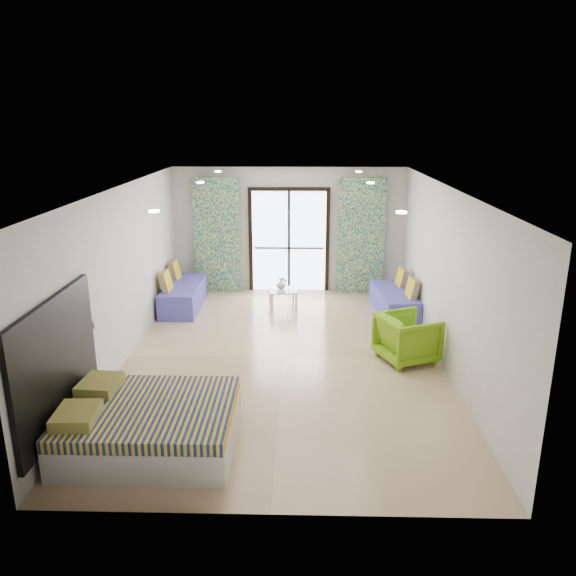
{
  "coord_description": "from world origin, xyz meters",
  "views": [
    {
      "loc": [
        0.28,
        -8.31,
        3.68
      ],
      "look_at": [
        0.07,
        0.04,
        1.15
      ],
      "focal_mm": 35.0,
      "sensor_mm": 36.0,
      "label": 1
    }
  ],
  "objects_px": {
    "daybed_left": "(183,295)",
    "coffee_table": "(283,292)",
    "armchair": "(407,336)",
    "daybed_right": "(395,301)",
    "bed": "(149,425)"
  },
  "relations": [
    {
      "from": "daybed_left",
      "to": "coffee_table",
      "type": "relative_size",
      "value": 2.78
    },
    {
      "from": "bed",
      "to": "coffee_table",
      "type": "height_order",
      "value": "bed"
    },
    {
      "from": "bed",
      "to": "armchair",
      "type": "relative_size",
      "value": 2.32
    },
    {
      "from": "bed",
      "to": "daybed_left",
      "type": "height_order",
      "value": "daybed_left"
    },
    {
      "from": "daybed_right",
      "to": "armchair",
      "type": "bearing_deg",
      "value": -99.2
    },
    {
      "from": "bed",
      "to": "armchair",
      "type": "xyz_separation_m",
      "value": [
        3.43,
        2.53,
        0.14
      ]
    },
    {
      "from": "bed",
      "to": "armchair",
      "type": "bearing_deg",
      "value": 36.45
    },
    {
      "from": "daybed_left",
      "to": "armchair",
      "type": "distance_m",
      "value": 4.78
    },
    {
      "from": "daybed_left",
      "to": "daybed_right",
      "type": "distance_m",
      "value": 4.24
    },
    {
      "from": "daybed_right",
      "to": "coffee_table",
      "type": "distance_m",
      "value": 2.24
    },
    {
      "from": "coffee_table",
      "to": "bed",
      "type": "bearing_deg",
      "value": -105.11
    },
    {
      "from": "coffee_table",
      "to": "armchair",
      "type": "bearing_deg",
      "value": -51.59
    },
    {
      "from": "daybed_right",
      "to": "armchair",
      "type": "height_order",
      "value": "armchair"
    },
    {
      "from": "coffee_table",
      "to": "daybed_left",
      "type": "bearing_deg",
      "value": -177.67
    },
    {
      "from": "daybed_left",
      "to": "armchair",
      "type": "xyz_separation_m",
      "value": [
        4.07,
        -2.5,
        0.14
      ]
    }
  ]
}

